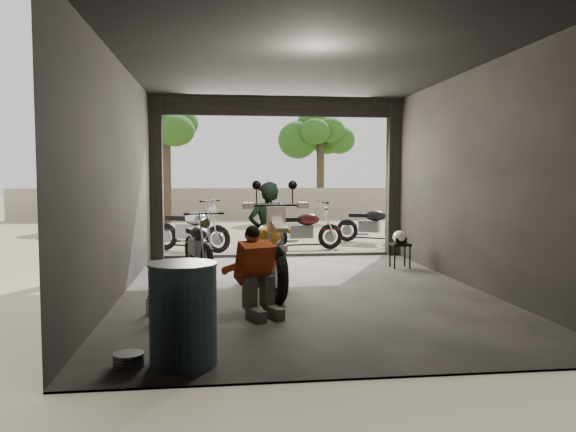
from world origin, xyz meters
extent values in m
plane|color=#7A6D56|center=(0.00, 0.00, 0.00)|extent=(80.00, 80.00, 0.00)
cube|color=#2D2B28|center=(0.00, 0.00, 0.01)|extent=(5.00, 7.00, 0.02)
plane|color=black|center=(0.00, 0.00, 3.20)|extent=(7.00, 7.00, 0.00)
cube|color=black|center=(0.00, -3.50, 1.60)|extent=(5.00, 0.02, 3.20)
cube|color=black|center=(-2.50, 0.00, 1.60)|extent=(0.02, 7.00, 3.20)
cube|color=black|center=(2.50, 0.00, 1.60)|extent=(0.02, 7.00, 3.20)
cube|color=black|center=(-2.38, 3.38, 1.60)|extent=(0.24, 0.24, 3.20)
cube|color=black|center=(2.38, 3.38, 1.60)|extent=(0.24, 0.24, 3.20)
cube|color=black|center=(0.00, 3.42, 3.02)|extent=(5.00, 0.16, 0.36)
cube|color=#2D2B28|center=(0.00, 3.50, 0.04)|extent=(5.00, 0.25, 0.08)
cube|color=gray|center=(0.00, 14.00, 0.60)|extent=(18.00, 0.30, 1.20)
cylinder|color=#382B1E|center=(-3.00, 12.50, 1.79)|extent=(0.30, 0.30, 3.58)
ellipsoid|color=#1E4C14|center=(-3.00, 12.50, 4.03)|extent=(2.20, 2.20, 3.14)
cylinder|color=#382B1E|center=(2.80, 14.00, 1.60)|extent=(0.30, 0.30, 3.20)
ellipsoid|color=#1E4C14|center=(2.80, 14.00, 3.60)|extent=(2.20, 2.20, 2.80)
imported|color=black|center=(-0.47, 0.35, 0.78)|extent=(0.60, 0.42, 1.56)
cube|color=black|center=(2.00, 1.75, 0.44)|extent=(0.33, 0.33, 0.04)
cylinder|color=black|center=(1.86, 1.61, 0.22)|extent=(0.03, 0.03, 0.44)
cylinder|color=black|center=(2.14, 1.61, 0.22)|extent=(0.03, 0.03, 0.44)
cylinder|color=black|center=(1.86, 1.89, 0.22)|extent=(0.03, 0.03, 0.44)
cylinder|color=black|center=(2.14, 1.89, 0.22)|extent=(0.03, 0.03, 0.44)
ellipsoid|color=white|center=(1.97, 1.69, 0.57)|extent=(0.27, 0.28, 0.23)
cylinder|color=#3E5D68|center=(-1.49, -3.00, 0.45)|extent=(0.59, 0.59, 0.89)
cylinder|color=black|center=(3.50, 3.02, 1.24)|extent=(0.08, 0.08, 2.47)
cylinder|color=white|center=(3.50, 3.00, 2.25)|extent=(0.90, 0.03, 0.90)
camera|label=1|loc=(-1.18, -7.79, 1.63)|focal=35.00mm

